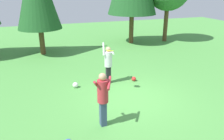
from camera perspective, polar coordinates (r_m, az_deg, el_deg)
name	(u,v)px	position (r m, az deg, el deg)	size (l,w,h in m)	color
ground_plane	(131,99)	(8.94, 4.79, -7.25)	(40.00, 40.00, 0.00)	#4C9342
person_thrower	(108,62)	(9.97, -0.96, 2.12)	(0.58, 0.59, 1.86)	black
person_catcher	(103,95)	(6.84, -2.36, -6.41)	(0.68, 0.73, 1.77)	#38476B
frisbee	(110,51)	(8.74, -0.47, 4.92)	(0.35, 0.35, 0.09)	yellow
ball_red	(134,79)	(10.51, 5.57, -2.25)	(0.21, 0.21, 0.21)	red
ball_white	(75,85)	(9.91, -9.30, -3.78)	(0.24, 0.24, 0.24)	white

